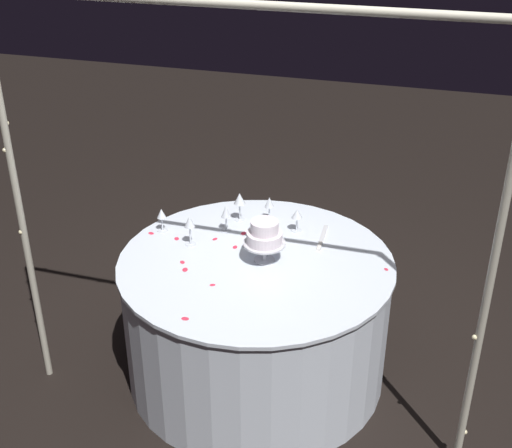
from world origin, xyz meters
The scene contains 22 objects.
ground_plane centered at (0.00, 0.00, 0.00)m, with size 12.00×12.00×0.00m, color black.
decorative_arch centered at (0.00, 0.36, 1.42)m, with size 2.31×0.06×2.12m.
main_table centered at (0.00, 0.00, 0.37)m, with size 1.46×1.46×0.74m.
tiered_cake centered at (-0.04, -0.01, 0.89)m, with size 0.22×0.22×0.23m.
wine_glass_0 centered at (0.06, -0.47, 0.84)m, with size 0.06×0.06×0.14m.
wine_glass_1 centered at (-0.12, -0.38, 0.84)m, with size 0.06×0.06×0.13m.
wine_glass_2 centered at (0.22, -0.41, 0.87)m, with size 0.07×0.07×0.17m.
wine_glass_3 centered at (0.39, -0.06, 0.87)m, with size 0.06×0.06×0.17m.
wine_glass_4 centered at (0.60, -0.16, 0.84)m, with size 0.06×0.06×0.14m.
wine_glass_5 centered at (0.26, -0.27, 0.85)m, with size 0.06×0.06×0.15m.
cake_knife centered at (-0.28, -0.32, 0.74)m, with size 0.04×0.30×0.01m.
rose_petal_0 centered at (0.15, -0.10, 0.74)m, with size 0.04×0.02×0.00m, color #E02D47.
rose_petal_1 centered at (0.15, -0.26, 0.74)m, with size 0.04×0.03×0.00m, color #E02D47.
rose_petal_2 centered at (0.32, 0.20, 0.74)m, with size 0.04×0.03×0.00m, color #E02D47.
rose_petal_3 centered at (0.36, 0.13, 0.74)m, with size 0.03×0.02×0.00m, color #E02D47.
rose_petal_4 centered at (0.01, -0.41, 0.74)m, with size 0.04×0.03×0.00m, color #E02D47.
rose_petal_5 centered at (0.14, 0.29, 0.74)m, with size 0.03×0.02×0.00m, color #E02D47.
rose_petal_6 centered at (0.16, 0.59, 0.74)m, with size 0.04×0.03×0.00m, color #E02D47.
rose_petal_7 centered at (0.28, -0.15, 0.74)m, with size 0.03×0.02×0.00m, color #E02D47.
rose_petal_8 centered at (0.49, -0.09, 0.74)m, with size 0.04×0.03×0.00m, color #E02D47.
rose_petal_9 centered at (0.65, -0.11, 0.74)m, with size 0.04×0.03×0.00m, color #E02D47.
rose_petal_10 centered at (-0.67, -0.11, 0.74)m, with size 0.03×0.02×0.00m, color #E02D47.
Camera 1 is at (-0.88, 2.90, 2.56)m, focal length 47.31 mm.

